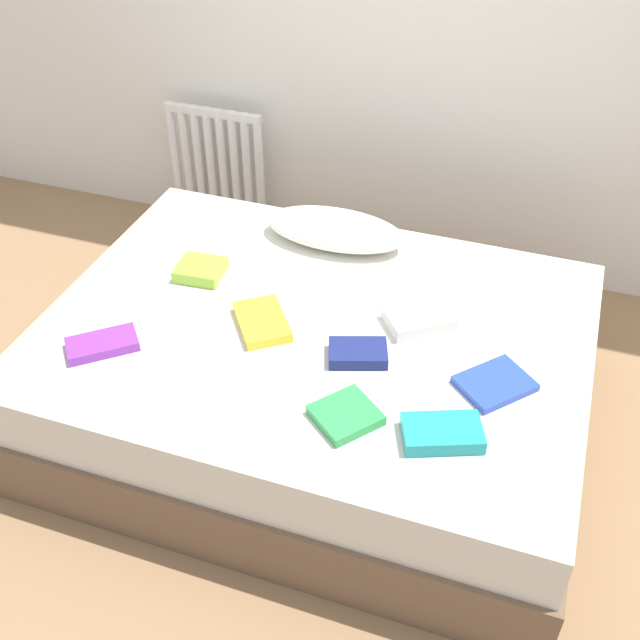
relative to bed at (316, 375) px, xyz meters
name	(u,v)px	position (x,y,z in m)	size (l,w,h in m)	color
ground_plane	(316,419)	(0.00, 0.00, -0.25)	(8.00, 8.00, 0.00)	#93704C
bed	(316,375)	(0.00, 0.00, 0.00)	(2.00, 1.50, 0.50)	brown
radiator	(216,161)	(-0.97, 1.20, 0.16)	(0.53, 0.04, 0.57)	white
pillow	(335,229)	(-0.11, 0.55, 0.31)	(0.59, 0.28, 0.12)	white
textbook_yellow	(262,322)	(-0.18, -0.07, 0.27)	(0.25, 0.17, 0.04)	yellow
textbook_navy	(358,353)	(0.20, -0.13, 0.28)	(0.20, 0.13, 0.05)	navy
textbook_purple	(102,344)	(-0.66, -0.37, 0.27)	(0.24, 0.13, 0.04)	purple
textbook_teal	(442,433)	(0.55, -0.40, 0.28)	(0.24, 0.15, 0.05)	teal
textbook_blue	(495,384)	(0.67, -0.12, 0.27)	(0.23, 0.18, 0.03)	#2847B7
textbook_lime	(201,270)	(-0.53, 0.14, 0.28)	(0.18, 0.16, 0.05)	#8CC638
textbook_white	(419,319)	(0.36, 0.12, 0.28)	(0.24, 0.16, 0.05)	white
textbook_green	(346,415)	(0.25, -0.42, 0.27)	(0.18, 0.19, 0.04)	green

